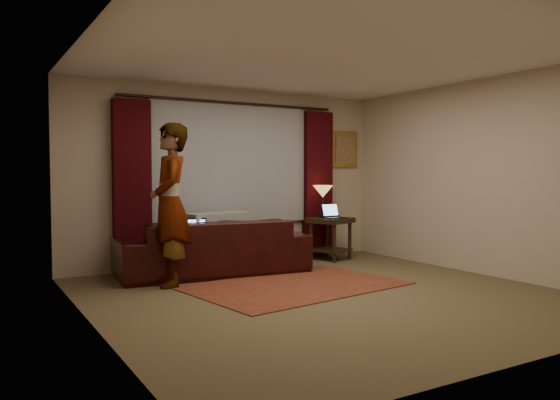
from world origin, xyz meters
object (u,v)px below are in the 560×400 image
Objects in this scene: end_table at (330,239)px; tiffany_lamp at (323,201)px; laptop_sofa at (194,229)px; person at (170,205)px; laptop_table at (335,211)px; sofa at (213,236)px.

tiffany_lamp reaches higher than end_table.
tiffany_lamp is at bearing 29.24° from laptop_sofa.
end_table is 0.60m from tiffany_lamp.
person is (-0.40, -0.27, 0.34)m from laptop_sofa.
laptop_table reaches higher than end_table.
laptop_table reaches higher than laptop_sofa.
sofa reaches higher than laptop_sofa.
tiffany_lamp is 0.28m from laptop_table.
sofa is at bearing -174.59° from end_table.
laptop_table is at bearing 115.16° from person.
laptop_sofa is 0.58× the size of end_table.
laptop_sofa is 2.41m from tiffany_lamp.
laptop_sofa reaches higher than end_table.
sofa reaches higher than laptop_table.
laptop_sofa is (-0.34, -0.18, 0.13)m from sofa.
person reaches higher than laptop_sofa.
sofa is at bearing -170.93° from tiffany_lamp.
tiffany_lamp is (2.35, 0.50, 0.27)m from laptop_sofa.
laptop_table is at bearing -92.83° from end_table.
laptop_sofa is 2.45m from end_table.
tiffany_lamp is 2.85m from person.
sofa is 2.08m from end_table.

